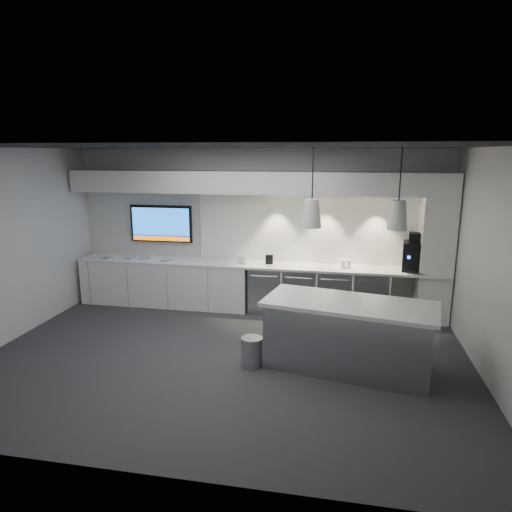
% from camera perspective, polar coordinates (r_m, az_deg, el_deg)
% --- Properties ---
extents(floor, '(7.00, 7.00, 0.00)m').
position_cam_1_polar(floor, '(6.80, -3.92, -12.70)').
color(floor, '#313133').
rests_on(floor, ground).
extents(ceiling, '(7.00, 7.00, 0.00)m').
position_cam_1_polar(ceiling, '(6.14, -4.36, 13.49)').
color(ceiling, black).
rests_on(ceiling, wall_back).
extents(wall_back, '(7.00, 0.00, 7.00)m').
position_cam_1_polar(wall_back, '(8.69, 0.07, 3.39)').
color(wall_back, silver).
rests_on(wall_back, floor).
extents(wall_front, '(7.00, 0.00, 7.00)m').
position_cam_1_polar(wall_front, '(4.03, -13.28, -8.22)').
color(wall_front, silver).
rests_on(wall_front, floor).
extents(wall_left, '(0.00, 7.00, 7.00)m').
position_cam_1_polar(wall_left, '(7.94, -29.38, 0.81)').
color(wall_left, silver).
rests_on(wall_left, floor).
extents(wall_right, '(0.00, 7.00, 7.00)m').
position_cam_1_polar(wall_right, '(6.39, 27.86, -1.58)').
color(wall_right, silver).
rests_on(wall_right, floor).
extents(back_counter, '(6.80, 0.65, 0.04)m').
position_cam_1_polar(back_counter, '(8.50, -0.34, -1.09)').
color(back_counter, white).
rests_on(back_counter, left_base_cabinets).
extents(left_base_cabinets, '(3.30, 0.63, 0.86)m').
position_cam_1_polar(left_base_cabinets, '(9.11, -11.22, -3.33)').
color(left_base_cabinets, white).
rests_on(left_base_cabinets, floor).
extents(fridge_unit_a, '(0.60, 0.61, 0.85)m').
position_cam_1_polar(fridge_unit_a, '(8.58, 1.31, -4.12)').
color(fridge_unit_a, '#979AA0').
rests_on(fridge_unit_a, floor).
extents(fridge_unit_b, '(0.60, 0.61, 0.85)m').
position_cam_1_polar(fridge_unit_b, '(8.51, 5.51, -4.33)').
color(fridge_unit_b, '#979AA0').
rests_on(fridge_unit_b, floor).
extents(fridge_unit_c, '(0.60, 0.61, 0.85)m').
position_cam_1_polar(fridge_unit_c, '(8.48, 9.77, -4.52)').
color(fridge_unit_c, '#979AA0').
rests_on(fridge_unit_c, floor).
extents(fridge_unit_d, '(0.60, 0.61, 0.85)m').
position_cam_1_polar(fridge_unit_d, '(8.50, 14.03, -4.68)').
color(fridge_unit_d, '#979AA0').
rests_on(fridge_unit_d, floor).
extents(backsplash, '(4.60, 0.03, 1.30)m').
position_cam_1_polar(backsplash, '(8.53, 8.01, 3.42)').
color(backsplash, white).
rests_on(backsplash, wall_back).
extents(soffit, '(6.90, 0.60, 0.40)m').
position_cam_1_polar(soffit, '(8.30, -0.32, 9.19)').
color(soffit, white).
rests_on(soffit, wall_back).
extents(column, '(0.55, 0.55, 2.60)m').
position_cam_1_polar(column, '(8.45, 21.53, 0.82)').
color(column, white).
rests_on(column, floor).
extents(wall_tv, '(1.25, 0.07, 0.72)m').
position_cam_1_polar(wall_tv, '(9.17, -11.77, 3.99)').
color(wall_tv, black).
rests_on(wall_tv, wall_back).
extents(island, '(2.42, 1.40, 0.96)m').
position_cam_1_polar(island, '(6.44, 11.46, -9.70)').
color(island, '#979AA0').
rests_on(island, floor).
extents(bin, '(0.40, 0.40, 0.42)m').
position_cam_1_polar(bin, '(6.49, -0.53, -11.89)').
color(bin, '#979AA0').
rests_on(bin, floor).
extents(coffee_machine, '(0.42, 0.57, 0.67)m').
position_cam_1_polar(coffee_machine, '(8.41, 19.12, 0.10)').
color(coffee_machine, black).
rests_on(coffee_machine, back_counter).
extents(sign_black, '(0.14, 0.03, 0.18)m').
position_cam_1_polar(sign_black, '(8.43, 1.67, -0.46)').
color(sign_black, black).
rests_on(sign_black, back_counter).
extents(sign_white, '(0.18, 0.07, 0.14)m').
position_cam_1_polar(sign_white, '(8.46, -1.85, -0.55)').
color(sign_white, white).
rests_on(sign_white, back_counter).
extents(cup_cluster, '(0.18, 0.18, 0.15)m').
position_cam_1_polar(cup_cluster, '(8.33, 11.18, -0.96)').
color(cup_cluster, white).
rests_on(cup_cluster, back_counter).
extents(tray_a, '(0.20, 0.20, 0.02)m').
position_cam_1_polar(tray_a, '(9.40, -18.11, -0.19)').
color(tray_a, '#9F9F9F').
rests_on(tray_a, back_counter).
extents(tray_b, '(0.20, 0.20, 0.02)m').
position_cam_1_polar(tray_b, '(9.26, -15.48, -0.20)').
color(tray_b, '#9F9F9F').
rests_on(tray_b, back_counter).
extents(tray_c, '(0.19, 0.19, 0.02)m').
position_cam_1_polar(tray_c, '(9.14, -13.78, -0.27)').
color(tray_c, '#9F9F9F').
rests_on(tray_c, back_counter).
extents(tray_d, '(0.20, 0.20, 0.02)m').
position_cam_1_polar(tray_d, '(8.88, -11.15, -0.53)').
color(tray_d, '#9F9F9F').
rests_on(tray_d, back_counter).
extents(pendant_left, '(0.26, 0.26, 1.07)m').
position_cam_1_polar(pendant_left, '(6.02, 6.98, 5.37)').
color(pendant_left, white).
rests_on(pendant_left, ceiling).
extents(pendant_right, '(0.26, 0.26, 1.07)m').
position_cam_1_polar(pendant_right, '(6.05, 17.31, 4.92)').
color(pendant_right, white).
rests_on(pendant_right, ceiling).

